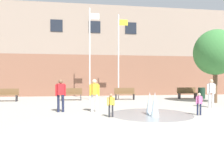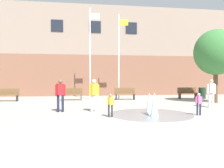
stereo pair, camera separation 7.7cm
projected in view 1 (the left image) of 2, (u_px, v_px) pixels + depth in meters
name	position (u px, v px, depth m)	size (l,w,h in m)	color
ground_plane	(131.00, 138.00, 5.91)	(100.00, 100.00, 0.00)	#9E998E
library_building	(93.00, 54.00, 23.60)	(36.00, 6.05, 8.66)	brown
splash_fountain	(152.00, 107.00, 9.66)	(3.75, 3.75, 1.05)	gray
park_bench_under_left_flagpole	(7.00, 95.00, 15.58)	(1.60, 0.44, 0.91)	#28282D
park_bench_center	(71.00, 94.00, 16.38)	(1.60, 0.44, 0.91)	#28282D
park_bench_under_right_flagpole	(125.00, 93.00, 16.89)	(1.60, 0.44, 0.91)	#28282D
park_bench_far_right	(187.00, 93.00, 17.73)	(1.60, 0.44, 0.91)	#28282D
adult_in_red	(61.00, 93.00, 10.55)	(0.50, 0.34, 1.59)	#1E233D
teen_by_trashcan	(94.00, 93.00, 10.63)	(0.50, 0.36, 1.59)	silver
child_in_fountain	(199.00, 102.00, 9.63)	(0.31, 0.22, 0.99)	#1E233D
adult_near_bench	(211.00, 91.00, 12.23)	(0.50, 0.38, 1.59)	silver
child_running	(111.00, 103.00, 9.13)	(0.31, 0.23, 0.99)	#28282D
flagpole_left	(90.00, 51.00, 16.96)	(0.80, 0.10, 7.11)	silver
flagpole_right	(119.00, 54.00, 17.29)	(0.80, 0.10, 6.71)	silver
trash_can	(202.00, 93.00, 17.93)	(0.56, 0.56, 0.90)	#193323
street_tree_near_building	(215.00, 53.00, 14.64)	(2.86, 2.86, 4.92)	brown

